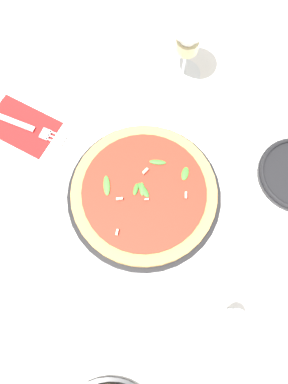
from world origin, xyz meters
TOP-DOWN VIEW (x-y plane):
  - ground_plane at (0.00, 0.00)m, footprint 6.00×6.00m
  - pizza_arugula_main at (-0.03, -0.01)m, footprint 0.31×0.31m
  - wine_glass at (-0.17, 0.26)m, footprint 0.09×0.09m
  - napkin at (-0.33, -0.07)m, footprint 0.17×0.13m
  - fork at (-0.33, -0.07)m, footprint 0.18×0.08m
  - shaker_pepper at (0.24, -0.07)m, footprint 0.03×0.03m

SIDE VIEW (x-z plane):
  - ground_plane at x=0.00m, z-range 0.00..0.00m
  - napkin at x=-0.33m, z-range 0.00..0.01m
  - fork at x=-0.33m, z-range 0.01..0.01m
  - pizza_arugula_main at x=-0.03m, z-range -0.01..0.04m
  - shaker_pepper at x=0.24m, z-range 0.00..0.07m
  - wine_glass at x=-0.17m, z-range 0.03..0.19m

